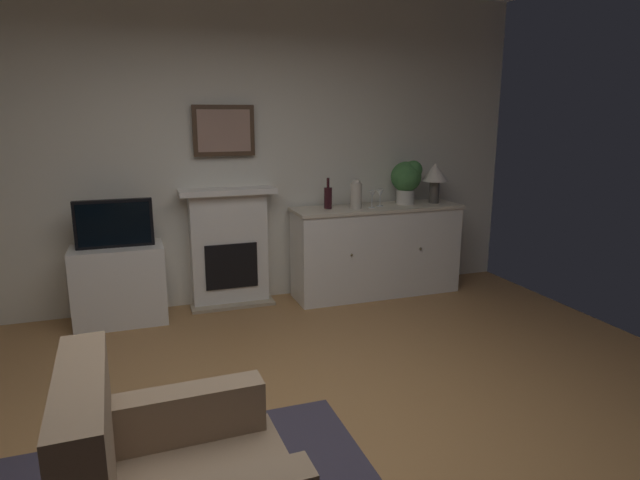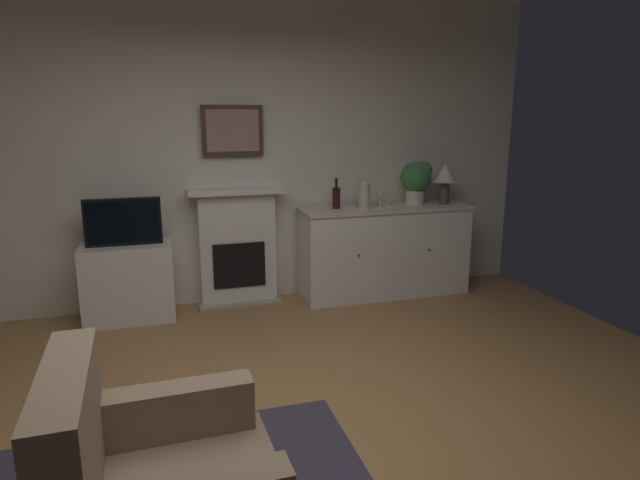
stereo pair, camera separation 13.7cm
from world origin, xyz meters
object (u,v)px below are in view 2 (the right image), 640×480
at_px(wine_glass_left, 381,195).
at_px(tv_cabinet, 128,282).
at_px(tv_set, 123,222).
at_px(sideboard_cabinet, 385,251).
at_px(wine_bottle, 336,197).
at_px(table_lamp, 445,176).
at_px(fireplace_unit, 237,247).
at_px(framed_picture, 233,131).
at_px(vase_decorative, 364,194).
at_px(potted_plant_small, 417,179).
at_px(wine_glass_center, 389,194).

height_order(wine_glass_left, tv_cabinet, wine_glass_left).
height_order(tv_cabinet, tv_set, tv_set).
relative_size(sideboard_cabinet, wine_bottle, 5.77).
bearing_deg(table_lamp, fireplace_unit, 175.05).
relative_size(framed_picture, vase_decorative, 1.96).
relative_size(fireplace_unit, potted_plant_small, 2.56).
bearing_deg(wine_glass_center, fireplace_unit, 173.03).
relative_size(table_lamp, wine_glass_center, 2.42).
xyz_separation_m(tv_cabinet, tv_set, (-0.00, -0.02, 0.54)).
distance_m(fireplace_unit, vase_decorative, 1.29).
bearing_deg(tv_cabinet, wine_glass_left, -1.65).
relative_size(wine_bottle, tv_cabinet, 0.39).
distance_m(fireplace_unit, wine_glass_center, 1.53).
bearing_deg(tv_set, wine_bottle, 1.68).
relative_size(framed_picture, wine_glass_center, 3.33).
relative_size(wine_glass_left, wine_glass_center, 1.00).
xyz_separation_m(table_lamp, wine_bottle, (-1.12, 0.05, -0.17)).
bearing_deg(table_lamp, sideboard_cabinet, -180.00).
bearing_deg(sideboard_cabinet, tv_set, -179.80).
height_order(fireplace_unit, wine_glass_center, fireplace_unit).
xyz_separation_m(framed_picture, vase_decorative, (1.17, -0.27, -0.59)).
xyz_separation_m(sideboard_cabinet, wine_bottle, (-0.49, 0.05, 0.55)).
height_order(framed_picture, vase_decorative, framed_picture).
bearing_deg(wine_bottle, tv_cabinet, -179.02).
bearing_deg(tv_cabinet, framed_picture, 12.01).
relative_size(sideboard_cabinet, vase_decorative, 5.95).
xyz_separation_m(wine_glass_center, tv_cabinet, (-2.42, 0.01, -0.67)).
bearing_deg(wine_glass_center, table_lamp, -0.01).
distance_m(wine_bottle, wine_glass_center, 0.52).
xyz_separation_m(wine_glass_left, tv_set, (-2.31, 0.04, -0.13)).
xyz_separation_m(wine_bottle, wine_glass_left, (0.41, -0.10, 0.01)).
height_order(framed_picture, wine_bottle, framed_picture).
xyz_separation_m(table_lamp, wine_glass_left, (-0.71, -0.05, -0.16)).
bearing_deg(vase_decorative, wine_glass_center, 10.35).
height_order(fireplace_unit, potted_plant_small, potted_plant_small).
height_order(sideboard_cabinet, wine_bottle, wine_bottle).
bearing_deg(fireplace_unit, vase_decorative, -10.95).
relative_size(sideboard_cabinet, tv_cabinet, 2.23).
bearing_deg(potted_plant_small, tv_set, -178.88).
bearing_deg(framed_picture, wine_glass_left, -11.56).
xyz_separation_m(vase_decorative, tv_cabinet, (-2.15, 0.06, -0.69)).
height_order(table_lamp, tv_set, table_lamp).
bearing_deg(wine_glass_center, tv_set, -179.80).
relative_size(sideboard_cabinet, wine_glass_left, 10.14).
distance_m(table_lamp, potted_plant_small, 0.29).
relative_size(framed_picture, sideboard_cabinet, 0.33).
height_order(fireplace_unit, tv_cabinet, fireplace_unit).
bearing_deg(table_lamp, framed_picture, 173.79).
bearing_deg(fireplace_unit, wine_glass_center, -6.97).
distance_m(wine_bottle, tv_cabinet, 2.01).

